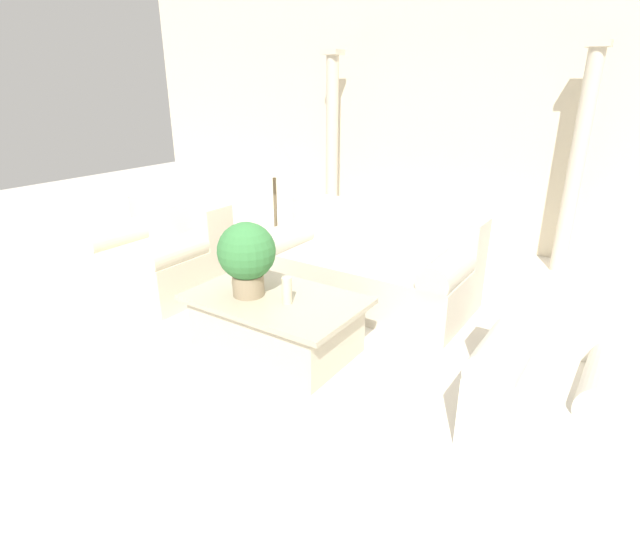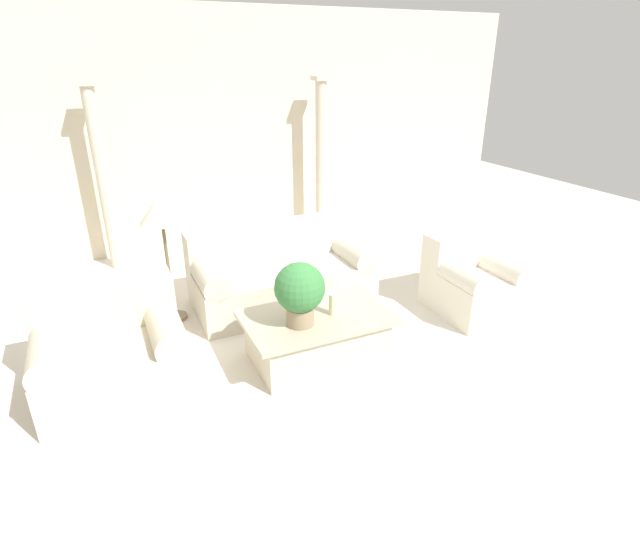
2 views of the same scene
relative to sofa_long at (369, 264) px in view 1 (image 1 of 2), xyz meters
name	(u,v)px [view 1 (image 1 of 2)]	position (x,y,z in m)	size (l,w,h in m)	color
ground_plane	(294,326)	(-0.24, -0.87, -0.35)	(16.00, 16.00, 0.00)	silver
wall_back	(445,112)	(-0.24, 2.27, 1.25)	(10.00, 0.06, 3.20)	beige
sofa_long	(369,264)	(0.00, 0.00, 0.00)	(1.93, 0.96, 0.85)	beige
loveseat	(163,253)	(-1.83, -0.90, 0.01)	(1.15, 0.96, 0.85)	beige
coffee_table	(276,323)	(-0.12, -1.26, -0.12)	(1.31, 0.82, 0.45)	beige
potted_plant	(247,255)	(-0.31, -1.34, 0.42)	(0.43, 0.43, 0.57)	#937F60
pillar_candle	(287,290)	(0.02, -1.30, 0.20)	(0.07, 0.07, 0.20)	beige
floor_lamp	(274,166)	(-1.18, 0.08, 0.80)	(0.43, 0.43, 1.35)	brown
column_left	(332,142)	(-1.61, 1.84, 0.84)	(0.22, 0.22, 2.32)	beige
column_right	(577,162)	(1.37, 1.84, 0.84)	(0.22, 0.22, 2.32)	beige
armchair	(556,375)	(1.82, -1.06, 0.01)	(0.83, 0.87, 0.81)	beige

